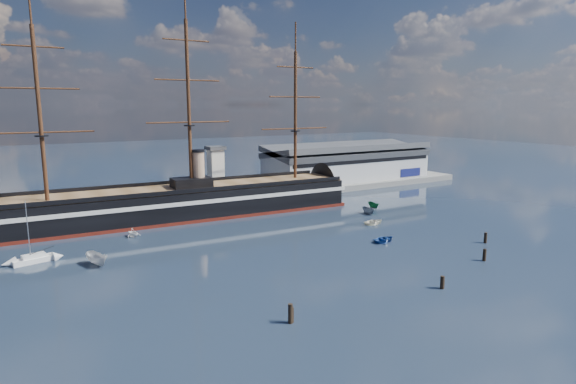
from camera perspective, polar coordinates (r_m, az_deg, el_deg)
ground at (r=115.57m, az=-3.42°, el=-4.24°), size 600.00×600.00×0.00m
quay at (r=151.40m, az=-6.45°, el=-0.80°), size 180.00×18.00×2.00m
warehouse at (r=178.56m, az=7.07°, el=3.47°), size 63.00×21.00×11.60m
quay_tower at (r=144.33m, az=-8.55°, el=2.53°), size 5.00×5.00×15.00m
warship at (r=127.70m, az=-12.86°, el=-1.23°), size 113.26×20.62×53.94m
sailboat at (r=102.03m, az=-27.91°, el=-7.00°), size 7.67×3.71×11.80m
motorboat_a at (r=95.53m, az=-21.64°, el=-8.12°), size 7.86×4.61×2.96m
motorboat_b at (r=105.88m, az=11.37°, el=-5.80°), size 1.77×3.52×1.58m
motorboat_c at (r=131.52m, az=9.51°, el=-2.58°), size 5.62×2.30×2.21m
motorboat_d at (r=112.98m, az=-17.88°, el=-5.08°), size 6.45×4.34×2.18m
motorboat_e at (r=120.80m, az=10.20°, el=-3.75°), size 1.60×3.47×1.58m
motorboat_f at (r=138.49m, az=10.11°, el=-1.94°), size 5.84×3.04×2.22m
piling_near_left at (r=67.14m, az=0.29°, el=-15.28°), size 0.64×0.64×3.45m
piling_near_mid at (r=82.23m, az=17.78°, el=-10.86°), size 0.64×0.64×2.82m
piling_near_right at (r=98.76m, az=22.21°, el=-7.56°), size 0.64×0.64×3.02m
piling_far_right at (r=111.21m, az=22.32°, el=-5.60°), size 0.64×0.64×2.99m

